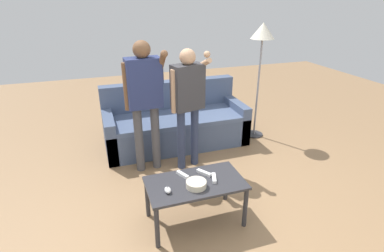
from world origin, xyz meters
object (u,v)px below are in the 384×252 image
at_px(snack_bowl, 196,184).
at_px(game_remote_wand_near, 214,178).
at_px(floor_lamp, 262,40).
at_px(coffee_table, 195,188).
at_px(player_left, 145,93).
at_px(game_remote_wand_spare, 204,173).
at_px(game_remote_nunchuk, 168,190).
at_px(game_remote_wand_far, 183,175).
at_px(player_center, 188,96).
at_px(couch, 175,124).

relative_size(snack_bowl, game_remote_wand_near, 1.22).
bearing_deg(floor_lamp, coffee_table, -134.14).
bearing_deg(player_left, game_remote_wand_spare, -70.56).
height_order(player_left, game_remote_wand_near, player_left).
bearing_deg(game_remote_nunchuk, game_remote_wand_spare, 23.17).
height_order(coffee_table, game_remote_wand_far, game_remote_wand_far).
bearing_deg(snack_bowl, player_center, 75.82).
bearing_deg(player_center, player_left, 169.50).
xyz_separation_m(coffee_table, snack_bowl, (-0.02, -0.08, 0.09)).
distance_m(snack_bowl, game_remote_wand_far, 0.22).
distance_m(player_left, player_center, 0.51).
xyz_separation_m(snack_bowl, player_left, (-0.22, 1.21, 0.53)).
distance_m(snack_bowl, game_remote_wand_near, 0.21).
height_order(coffee_table, snack_bowl, snack_bowl).
height_order(snack_bowl, player_center, player_center).
bearing_deg(floor_lamp, game_remote_wand_spare, -133.63).
height_order(player_left, game_remote_wand_far, player_left).
bearing_deg(floor_lamp, snack_bowl, -133.12).
bearing_deg(game_remote_wand_far, game_remote_wand_spare, -9.14).
height_order(coffee_table, game_remote_wand_near, game_remote_wand_near).
xyz_separation_m(floor_lamp, game_remote_wand_far, (-1.63, -1.46, -1.01)).
distance_m(floor_lamp, game_remote_wand_near, 2.34).
relative_size(game_remote_wand_far, game_remote_wand_spare, 1.00).
height_order(floor_lamp, player_center, floor_lamp).
distance_m(couch, game_remote_wand_spare, 1.68).
distance_m(game_remote_nunchuk, game_remote_wand_near, 0.47).
relative_size(game_remote_wand_near, game_remote_wand_far, 1.01).
bearing_deg(game_remote_wand_spare, player_left, 109.44).
bearing_deg(game_remote_wand_spare, game_remote_nunchuk, -156.83).
distance_m(couch, floor_lamp, 1.74).
bearing_deg(couch, player_center, -91.81).
relative_size(game_remote_nunchuk, game_remote_wand_far, 0.58).
distance_m(player_center, game_remote_wand_spare, 1.06).
relative_size(floor_lamp, game_remote_wand_far, 11.31).
xyz_separation_m(couch, game_remote_wand_spare, (-0.16, -1.66, 0.17)).
height_order(coffee_table, floor_lamp, floor_lamp).
bearing_deg(game_remote_wand_far, game_remote_wand_near, -29.46).
relative_size(snack_bowl, game_remote_wand_far, 1.24).
bearing_deg(coffee_table, floor_lamp, 45.86).
distance_m(player_left, game_remote_wand_near, 1.34).
bearing_deg(game_remote_wand_far, couch, 77.21).
height_order(couch, game_remote_nunchuk, couch).
distance_m(coffee_table, game_remote_wand_near, 0.20).
bearing_deg(game_remote_wand_spare, snack_bowl, -128.52).
bearing_deg(snack_bowl, game_remote_wand_far, 107.14).
relative_size(player_center, game_remote_wand_spare, 10.04).
bearing_deg(game_remote_wand_far, game_remote_nunchuk, -133.99).
height_order(game_remote_nunchuk, game_remote_wand_far, game_remote_nunchuk).
bearing_deg(game_remote_wand_far, coffee_table, -57.99).
relative_size(floor_lamp, game_remote_wand_near, 11.15).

